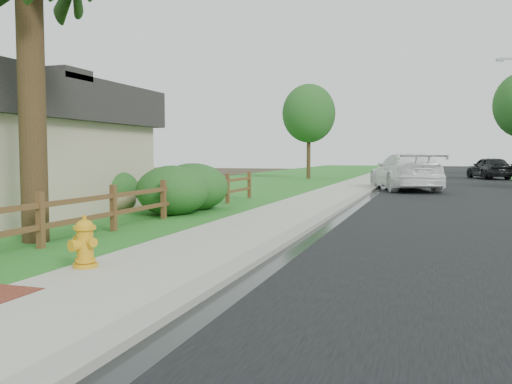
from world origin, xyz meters
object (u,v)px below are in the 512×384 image
(fire_hydrant, at_px, (85,243))
(dark_car_mid, at_px, (489,168))
(white_suv, at_px, (405,172))
(ranch_fence, at_px, (141,202))

(fire_hydrant, xyz_separation_m, dark_car_mid, (8.90, 35.28, 0.35))
(white_suv, bearing_deg, fire_hydrant, 62.72)
(dark_car_mid, bearing_deg, ranch_fence, 53.28)
(fire_hydrant, bearing_deg, dark_car_mid, 75.84)
(fire_hydrant, relative_size, white_suv, 0.13)
(ranch_fence, distance_m, dark_car_mid, 32.21)
(fire_hydrant, distance_m, white_suv, 21.16)
(fire_hydrant, relative_size, dark_car_mid, 0.17)
(ranch_fence, distance_m, white_suv, 16.85)
(white_suv, bearing_deg, dark_car_mid, -126.99)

